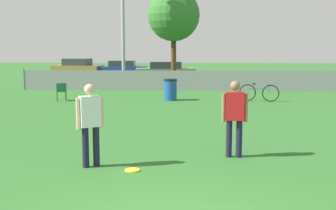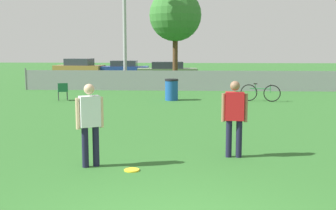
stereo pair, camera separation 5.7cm
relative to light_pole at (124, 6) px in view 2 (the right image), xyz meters
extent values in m
cube|color=gray|center=(3.60, -1.17, -4.11)|extent=(18.05, 0.03, 1.10)
cylinder|color=slate|center=(-5.43, -1.17, -4.05)|extent=(0.07, 0.07, 1.21)
cylinder|color=#9E9EA3|center=(0.00, 0.00, -0.92)|extent=(0.20, 0.20, 7.48)
cylinder|color=#4C331E|center=(2.80, 2.28, -3.09)|extent=(0.32, 0.32, 3.13)
sphere|color=#33702D|center=(2.80, 2.28, -0.32)|extent=(3.22, 3.22, 3.22)
cylinder|color=#191933|center=(1.78, -16.18, -4.25)|extent=(0.13, 0.13, 0.81)
cylinder|color=#191933|center=(1.97, -16.08, -4.25)|extent=(0.13, 0.13, 0.81)
cube|color=silver|center=(1.87, -16.13, -3.54)|extent=(0.45, 0.38, 0.61)
sphere|color=#D8AD8C|center=(1.87, -16.13, -3.11)|extent=(0.21, 0.21, 0.21)
cylinder|color=#D8AD8C|center=(1.67, -16.24, -3.58)|extent=(0.08, 0.08, 0.61)
cylinder|color=#D8AD8C|center=(2.08, -16.02, -3.58)|extent=(0.08, 0.08, 0.61)
cylinder|color=#191933|center=(4.67, -15.23, -4.25)|extent=(0.13, 0.13, 0.81)
cylinder|color=#191933|center=(4.89, -15.24, -4.25)|extent=(0.13, 0.13, 0.81)
cube|color=red|center=(4.78, -15.24, -3.54)|extent=(0.40, 0.24, 0.61)
sphere|color=#8C664C|center=(4.78, -15.24, -3.11)|extent=(0.21, 0.21, 0.21)
cylinder|color=#8C664C|center=(4.54, -15.22, -3.58)|extent=(0.08, 0.08, 0.61)
cylinder|color=#8C664C|center=(5.01, -15.25, -3.58)|extent=(0.08, 0.08, 0.61)
cylinder|color=yellow|center=(2.73, -16.37, -4.64)|extent=(0.29, 0.29, 0.03)
torus|color=yellow|center=(2.73, -16.37, -4.64)|extent=(0.30, 0.30, 0.03)
cylinder|color=#333338|center=(-1.78, -5.56, -4.45)|extent=(0.02, 0.02, 0.41)
cylinder|color=#333338|center=(-2.14, -5.70, -4.45)|extent=(0.02, 0.02, 0.41)
cylinder|color=#333338|center=(-1.65, -5.92, -4.45)|extent=(0.02, 0.02, 0.41)
cylinder|color=#333338|center=(-2.00, -6.05, -4.45)|extent=(0.02, 0.02, 0.41)
cube|color=#1E663F|center=(-1.89, -5.81, -4.23)|extent=(0.55, 0.55, 0.03)
cube|color=#1E663F|center=(-1.82, -6.00, -4.04)|extent=(0.41, 0.17, 0.36)
torus|color=black|center=(6.38, -5.47, -4.29)|extent=(0.73, 0.22, 0.74)
torus|color=black|center=(7.35, -5.71, -4.29)|extent=(0.73, 0.22, 0.74)
cylinder|color=#267238|center=(6.87, -5.59, -4.10)|extent=(0.90, 0.25, 0.04)
cylinder|color=#267238|center=(6.65, -5.54, -4.10)|extent=(0.03, 0.03, 0.38)
cylinder|color=#267238|center=(7.28, -5.69, -4.10)|extent=(0.03, 0.03, 0.35)
cube|color=black|center=(6.65, -5.54, -3.88)|extent=(0.17, 0.10, 0.04)
cylinder|color=black|center=(7.28, -5.69, -3.92)|extent=(0.13, 0.43, 0.03)
cylinder|color=#194C99|center=(2.95, -5.44, -4.22)|extent=(0.58, 0.58, 0.88)
cylinder|color=black|center=(2.95, -5.44, -3.74)|extent=(0.60, 0.60, 0.08)
cylinder|color=black|center=(-4.06, 10.48, -4.34)|extent=(0.65, 0.26, 0.63)
cylinder|color=black|center=(-4.26, 8.91, -4.34)|extent=(0.65, 0.26, 0.63)
cylinder|color=black|center=(-6.45, 10.78, -4.34)|extent=(0.65, 0.26, 0.63)
cylinder|color=black|center=(-6.66, 9.21, -4.34)|extent=(0.65, 0.26, 0.63)
cube|color=olive|center=(-5.36, 9.84, -4.11)|extent=(4.10, 2.28, 0.73)
cube|color=#2D333D|center=(-5.36, 9.84, -3.47)|extent=(2.21, 1.83, 0.55)
cylinder|color=black|center=(-0.48, 10.78, -4.33)|extent=(0.65, 0.19, 0.65)
cylinder|color=black|center=(-0.45, 9.25, -4.33)|extent=(0.65, 0.19, 0.65)
cylinder|color=black|center=(-2.92, 10.73, -4.33)|extent=(0.65, 0.19, 0.65)
cylinder|color=black|center=(-2.88, 9.20, -4.33)|extent=(0.65, 0.19, 0.65)
cube|color=navy|center=(-1.68, 9.99, -4.13)|extent=(3.96, 1.83, 0.62)
cube|color=#2D333D|center=(-1.68, 9.99, -3.59)|extent=(2.07, 1.58, 0.47)
cylinder|color=black|center=(3.33, 7.01, -4.32)|extent=(0.68, 0.23, 0.67)
cylinder|color=black|center=(3.45, 5.52, -4.32)|extent=(0.68, 0.23, 0.67)
cylinder|color=black|center=(0.69, 6.80, -4.32)|extent=(0.68, 0.23, 0.67)
cylinder|color=black|center=(0.81, 5.31, -4.32)|extent=(0.68, 0.23, 0.67)
cube|color=#59724C|center=(2.07, 6.16, -4.11)|extent=(4.39, 2.05, 0.64)
cube|color=#2D333D|center=(2.07, 6.16, -3.55)|extent=(2.33, 1.68, 0.48)
camera|label=1|loc=(3.82, -24.16, -2.31)|focal=45.00mm
camera|label=2|loc=(3.87, -24.16, -2.31)|focal=45.00mm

